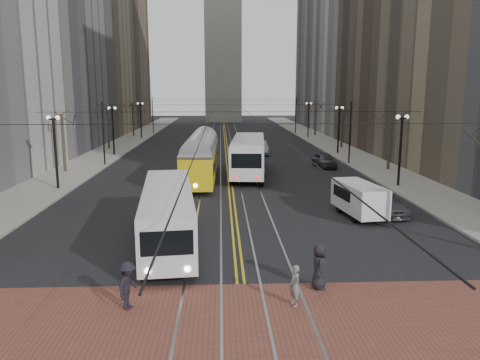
{
  "coord_description": "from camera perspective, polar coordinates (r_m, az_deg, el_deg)",
  "views": [
    {
      "loc": [
        -0.78,
        -18.86,
        7.76
      ],
      "look_at": [
        0.25,
        5.94,
        3.0
      ],
      "focal_mm": 35.0,
      "sensor_mm": 36.0,
      "label": 1
    }
  ],
  "objects": [
    {
      "name": "street_trees",
      "position": [
        54.35,
        -1.56,
        5.61
      ],
      "size": [
        31.68,
        53.28,
        5.6
      ],
      "color": "#382D23",
      "rests_on": "ground"
    },
    {
      "name": "pedestrian_d",
      "position": [
        17.63,
        -13.53,
        -12.39
      ],
      "size": [
        0.91,
        1.26,
        1.76
      ],
      "primitive_type": "imported",
      "rotation": [
        0.0,
        0.0,
        1.32
      ],
      "color": "black",
      "rests_on": "crosswalk_band"
    },
    {
      "name": "building_left_mid",
      "position": [
        70.03,
        -24.22,
        17.52
      ],
      "size": [
        16.0,
        20.0,
        34.0
      ],
      "primitive_type": "cube",
      "color": "slate",
      "rests_on": "ground"
    },
    {
      "name": "sidewalk_left",
      "position": [
        65.88,
        -14.87,
        3.79
      ],
      "size": [
        5.0,
        140.0,
        0.15
      ],
      "primitive_type": "cube",
      "color": "gray",
      "rests_on": "ground"
    },
    {
      "name": "pedestrian_b",
      "position": [
        17.54,
        6.68,
        -12.68
      ],
      "size": [
        0.52,
        0.65,
        1.54
      ],
      "primitive_type": "imported",
      "rotation": [
        0.0,
        0.0,
        5.02
      ],
      "color": "slate",
      "rests_on": "crosswalk_band"
    },
    {
      "name": "centre_lines",
      "position": [
        64.34,
        -1.68,
        3.93
      ],
      "size": [
        0.42,
        130.0,
        0.01
      ],
      "primitive_type": "cube",
      "color": "gold",
      "rests_on": "ground"
    },
    {
      "name": "sedan_parked",
      "position": [
        31.43,
        16.79,
        -2.53
      ],
      "size": [
        2.65,
        5.3,
        1.48
      ],
      "primitive_type": "imported",
      "rotation": [
        0.0,
        0.0,
        0.12
      ],
      "color": "#42464A",
      "rests_on": "ground"
    },
    {
      "name": "cargo_van",
      "position": [
        30.0,
        14.29,
        -2.42
      ],
      "size": [
        2.48,
        4.95,
        2.09
      ],
      "primitive_type": "cube",
      "rotation": [
        0.0,
        0.0,
        0.14
      ],
      "color": "white",
      "rests_on": "ground"
    },
    {
      "name": "streetcar_rails",
      "position": [
        64.34,
        -1.68,
        3.92
      ],
      "size": [
        4.8,
        130.0,
        0.02
      ],
      "primitive_type": "cube",
      "color": "gray",
      "rests_on": "ground"
    },
    {
      "name": "building_left_far",
      "position": [
        108.43,
        -16.27,
        16.92
      ],
      "size": [
        16.0,
        20.0,
        40.0
      ],
      "primitive_type": "cube",
      "color": "brown",
      "rests_on": "ground"
    },
    {
      "name": "pedestrian_a",
      "position": [
        19.05,
        9.61,
        -10.34
      ],
      "size": [
        0.63,
        0.92,
        1.82
      ],
      "primitive_type": "imported",
      "rotation": [
        0.0,
        0.0,
        1.51
      ],
      "color": "black",
      "rests_on": "crosswalk_band"
    },
    {
      "name": "transit_bus",
      "position": [
        24.19,
        -8.78,
        -4.42
      ],
      "size": [
        3.59,
        11.71,
        2.88
      ],
      "primitive_type": "cube",
      "rotation": [
        0.0,
        0.0,
        0.1
      ],
      "color": "silver",
      "rests_on": "ground"
    },
    {
      "name": "ground",
      "position": [
        20.41,
        -0.02,
        -11.49
      ],
      "size": [
        260.0,
        260.0,
        0.0
      ],
      "primitive_type": "plane",
      "color": "black",
      "rests_on": "ground"
    },
    {
      "name": "lamp_posts",
      "position": [
        47.88,
        -1.44,
        4.9
      ],
      "size": [
        27.6,
        57.2,
        5.6
      ],
      "color": "black",
      "rests_on": "ground"
    },
    {
      "name": "sidewalk_right",
      "position": [
        66.23,
        11.44,
        3.97
      ],
      "size": [
        5.0,
        140.0,
        0.15
      ],
      "primitive_type": "cube",
      "color": "gray",
      "rests_on": "ground"
    },
    {
      "name": "streetcar",
      "position": [
        41.14,
        -4.76,
        2.25
      ],
      "size": [
        2.9,
        13.9,
        3.26
      ],
      "primitive_type": "cube",
      "rotation": [
        0.0,
        0.0,
        -0.02
      ],
      "color": "yellow",
      "rests_on": "ground"
    },
    {
      "name": "building_right_far",
      "position": [
        108.8,
        12.15,
        17.08
      ],
      "size": [
        16.0,
        20.0,
        40.0
      ],
      "primitive_type": "cube",
      "color": "slate",
      "rests_on": "ground"
    },
    {
      "name": "building_right_mid",
      "position": [
        70.59,
        20.51,
        17.72
      ],
      "size": [
        16.0,
        20.0,
        34.0
      ],
      "primitive_type": "cube",
      "color": "brown",
      "rests_on": "ground"
    },
    {
      "name": "sedan_grey",
      "position": [
        48.9,
        10.22,
        2.44
      ],
      "size": [
        2.12,
        4.53,
        1.5
      ],
      "primitive_type": "imported",
      "rotation": [
        0.0,
        0.0,
        0.08
      ],
      "color": "#3E4045",
      "rests_on": "ground"
    },
    {
      "name": "rear_bus",
      "position": [
        43.65,
        1.03,
        2.86
      ],
      "size": [
        3.89,
        13.16,
        3.38
      ],
      "primitive_type": "cube",
      "rotation": [
        0.0,
        0.0,
        -0.08
      ],
      "color": "white",
      "rests_on": "ground"
    },
    {
      "name": "crosswalk_band",
      "position": [
        16.78,
        0.57,
        -16.67
      ],
      "size": [
        25.0,
        6.0,
        0.01
      ],
      "primitive_type": "cube",
      "color": "brown",
      "rests_on": "ground"
    },
    {
      "name": "sedan_silver",
      "position": [
        57.81,
        2.38,
        3.96
      ],
      "size": [
        1.99,
        5.13,
        1.66
      ],
      "primitive_type": "imported",
      "rotation": [
        0.0,
        0.0,
        0.05
      ],
      "color": "#95989C",
      "rests_on": "ground"
    },
    {
      "name": "trolley_wires",
      "position": [
        53.85,
        -1.56,
        6.6
      ],
      "size": [
        25.96,
        120.0,
        6.6
      ],
      "color": "black",
      "rests_on": "ground"
    }
  ]
}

